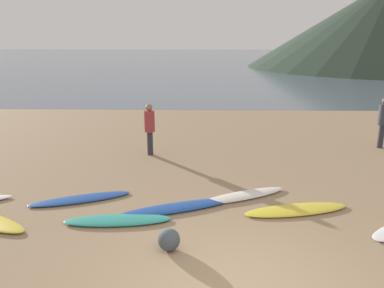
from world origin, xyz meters
The scene contains 10 objects.
ground_plane centered at (0.00, 10.00, -0.10)m, with size 120.00×120.00×0.20m, color #997C5B.
ocean_water centered at (0.00, 64.35, 0.00)m, with size 140.00×100.00×0.01m, color slate.
surfboard_2 centered at (-3.25, 3.19, 0.03)m, with size 2.22×0.48×0.07m, color #1E479E.
surfboard_3 centered at (-2.19, 2.17, 0.04)m, with size 2.10×0.52×0.08m, color teal.
surfboard_4 centered at (-1.09, 2.77, 0.04)m, with size 2.56×0.48×0.09m, color #1E479E.
surfboard_5 centered at (0.41, 3.46, 0.04)m, with size 2.17×0.45×0.09m, color silver.
surfboard_6 centered at (1.44, 2.75, 0.04)m, with size 2.28×0.58×0.07m, color yellow.
person_0 centered at (5.33, 7.67, 0.98)m, with size 0.33×0.33×1.66m.
person_1 centered at (-2.15, 6.69, 0.94)m, with size 0.32×0.32×1.59m.
beach_rock_near centered at (-1.10, 1.18, 0.19)m, with size 0.38×0.38×0.38m, color #414C51.
Camera 1 is at (-0.55, -4.64, 3.51)m, focal length 35.79 mm.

